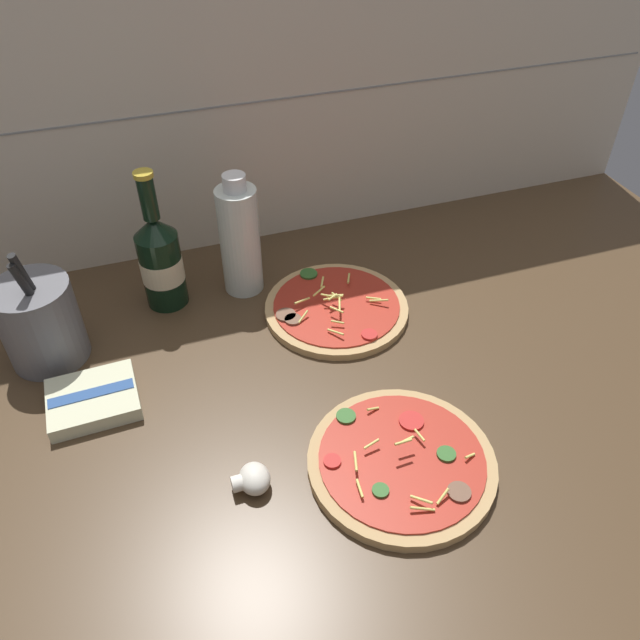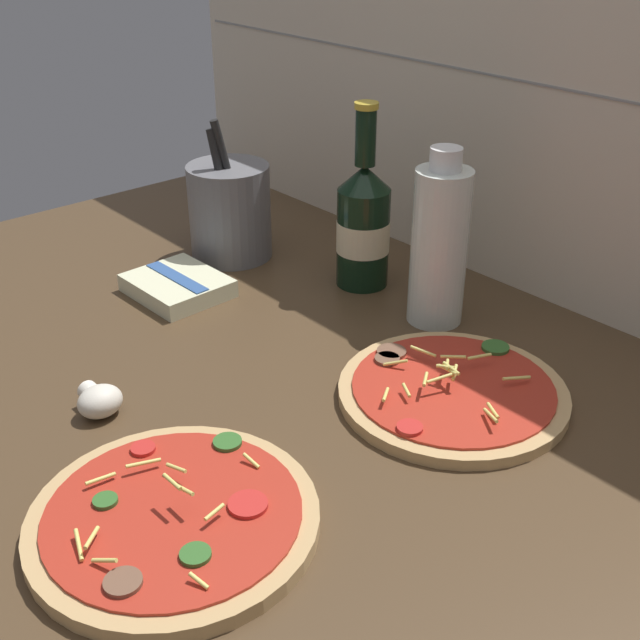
{
  "view_description": "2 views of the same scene",
  "coord_description": "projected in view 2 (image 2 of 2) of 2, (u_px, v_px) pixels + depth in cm",
  "views": [
    {
      "loc": [
        -26.66,
        -59.77,
        71.96
      ],
      "look_at": [
        -3.53,
        7.79,
        10.42
      ],
      "focal_mm": 35.0,
      "sensor_mm": 36.0,
      "label": 1
    },
    {
      "loc": [
        47.67,
        -40.42,
        51.37
      ],
      "look_at": [
        -9.06,
        9.19,
        10.32
      ],
      "focal_mm": 45.0,
      "sensor_mm": 36.0,
      "label": 2
    }
  ],
  "objects": [
    {
      "name": "pizza_near",
      "position": [
        175.0,
        519.0,
        0.69
      ],
      "size": [
        25.22,
        25.22,
        5.03
      ],
      "color": "tan",
      "rests_on": "counter_slab"
    },
    {
      "name": "utensil_crock",
      "position": [
        230.0,
        211.0,
        1.17
      ],
      "size": [
        11.93,
        11.93,
        20.71
      ],
      "color": "slate",
      "rests_on": "counter_slab"
    },
    {
      "name": "pizza_far",
      "position": [
        452.0,
        392.0,
        0.86
      ],
      "size": [
        24.72,
        24.72,
        4.1
      ],
      "color": "tan",
      "rests_on": "counter_slab"
    },
    {
      "name": "counter_slab",
      "position": [
        310.0,
        463.0,
        0.79
      ],
      "size": [
        160.0,
        90.0,
        2.5
      ],
      "color": "#4C3823",
      "rests_on": "ground"
    },
    {
      "name": "dish_towel",
      "position": [
        178.0,
        286.0,
        1.08
      ],
      "size": [
        13.02,
        11.24,
        2.56
      ],
      "color": "beige",
      "rests_on": "counter_slab"
    },
    {
      "name": "tile_backsplash",
      "position": [
        611.0,
        97.0,
        0.91
      ],
      "size": [
        160.0,
        1.13,
        60.0
      ],
      "color": "beige",
      "rests_on": "ground"
    },
    {
      "name": "beer_bottle",
      "position": [
        363.0,
        223.0,
        1.07
      ],
      "size": [
        7.22,
        7.22,
        25.0
      ],
      "color": "black",
      "rests_on": "counter_slab"
    },
    {
      "name": "mushroom_left",
      "position": [
        99.0,
        400.0,
        0.83
      ],
      "size": [
        5.02,
        4.78,
        3.35
      ],
      "color": "white",
      "rests_on": "counter_slab"
    },
    {
      "name": "oil_bottle",
      "position": [
        439.0,
        245.0,
        0.98
      ],
      "size": [
        6.97,
        6.97,
        22.35
      ],
      "color": "silver",
      "rests_on": "counter_slab"
    }
  ]
}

